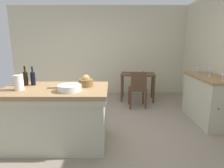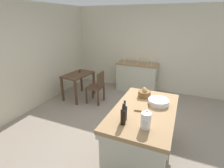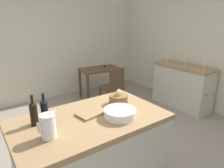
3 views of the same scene
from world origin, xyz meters
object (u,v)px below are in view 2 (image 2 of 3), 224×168
object	(u,v)px
pitcher	(146,120)
wash_bowl	(158,102)
wine_glass_left	(138,60)
writing_desk	(78,78)
wine_bottle_amber	(123,116)
wine_glass_far_left	(152,61)
side_cabinet	(137,77)
bread_basket	(144,93)
wine_glass_middle	(124,59)
cutting_board	(142,106)
wine_bottle_dark	(124,112)
wooden_chair	(97,86)
island_table	(143,131)

from	to	relation	value
pitcher	wash_bowl	world-z (taller)	pitcher
wine_glass_left	writing_desk	bearing A→B (deg)	129.90
wine_bottle_amber	wash_bowl	bearing A→B (deg)	-24.16
writing_desk	wine_glass_far_left	bearing A→B (deg)	-56.92
wine_glass_left	wine_glass_far_left	bearing A→B (deg)	-88.06
side_cabinet	wine_bottle_amber	size ratio (longest dim) A/B	4.12
bread_basket	wine_glass_far_left	xyz separation A→B (m)	(2.30, 0.32, 0.06)
wash_bowl	wine_glass_middle	bearing A→B (deg)	30.79
pitcher	cutting_board	size ratio (longest dim) A/B	0.84
bread_basket	wine_bottle_amber	bearing A→B (deg)	176.26
wine_glass_left	wash_bowl	bearing A→B (deg)	-157.56
cutting_board	wine_bottle_amber	bearing A→B (deg)	168.54
cutting_board	wine_glass_left	world-z (taller)	wine_glass_left
wine_bottle_dark	cutting_board	bearing A→B (deg)	-16.39
wine_glass_left	wine_bottle_dark	bearing A→B (deg)	-168.09
writing_desk	wine_bottle_amber	distance (m)	2.96
wine_glass_middle	pitcher	bearing A→B (deg)	-156.11
wash_bowl	wine_bottle_dark	bearing A→B (deg)	151.09
wine_glass_far_left	wash_bowl	bearing A→B (deg)	-166.47
wine_glass_left	wooden_chair	bearing A→B (deg)	148.58
wine_bottle_dark	wine_glass_middle	xyz separation A→B (m)	(3.09, 1.09, 0.00)
pitcher	wine_glass_middle	size ratio (longest dim) A/B	1.67
side_cabinet	wine_glass_middle	bearing A→B (deg)	96.43
pitcher	wine_glass_far_left	bearing A→B (deg)	9.68
cutting_board	wash_bowl	bearing A→B (deg)	-48.32
wine_bottle_dark	wine_glass_left	size ratio (longest dim) A/B	1.86
wine_glass_middle	wine_bottle_amber	bearing A→B (deg)	-160.88
bread_basket	wine_glass_middle	bearing A→B (deg)	27.58
wine_bottle_dark	wine_glass_far_left	bearing A→B (deg)	4.31
bread_basket	wine_bottle_amber	distance (m)	0.96
wooden_chair	wine_bottle_amber	size ratio (longest dim) A/B	2.90
wine_bottle_dark	writing_desk	bearing A→B (deg)	46.84
island_table	side_cabinet	world-z (taller)	side_cabinet
bread_basket	wine_bottle_dark	xyz separation A→B (m)	(-0.85, 0.08, 0.05)
cutting_board	wine_bottle_amber	world-z (taller)	wine_bottle_amber
pitcher	wine_glass_far_left	xyz separation A→B (m)	(3.22, 0.55, 0.01)
side_cabinet	wine_bottle_dark	size ratio (longest dim) A/B	4.29
wooden_chair	wash_bowl	world-z (taller)	wash_bowl
pitcher	wine_bottle_dark	distance (m)	0.32
wine_bottle_amber	wine_glass_left	world-z (taller)	wine_bottle_amber
wine_bottle_amber	bread_basket	bearing A→B (deg)	-3.74
island_table	cutting_board	bearing A→B (deg)	47.83
wooden_chair	wine_glass_middle	world-z (taller)	wine_glass_middle
wine_bottle_amber	wine_glass_far_left	xyz separation A→B (m)	(3.26, 0.26, -0.00)
pitcher	cutting_board	distance (m)	0.56
wine_bottle_dark	wine_glass_far_left	world-z (taller)	wine_bottle_dark
bread_basket	wine_bottle_dark	world-z (taller)	wine_bottle_dark
wine_bottle_amber	wine_glass_middle	distance (m)	3.39
wash_bowl	wine_bottle_amber	xyz separation A→B (m)	(-0.76, 0.34, 0.08)
writing_desk	wooden_chair	world-z (taller)	wooden_chair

